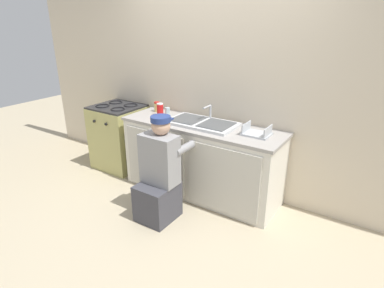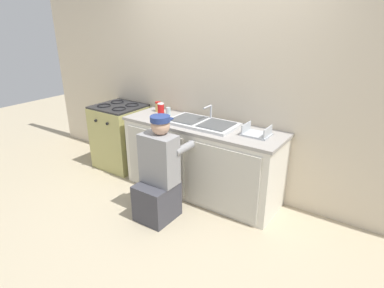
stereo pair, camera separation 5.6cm
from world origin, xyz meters
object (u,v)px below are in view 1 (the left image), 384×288
(soda_cup_red, at_px, (160,109))
(dish_rack_tray, at_px, (257,133))
(sink_double_basin, at_px, (202,123))
(plumber_person, at_px, (159,178))
(condiment_jar, at_px, (157,107))
(water_glass, at_px, (167,111))
(stove_range, at_px, (119,136))

(soda_cup_red, bearing_deg, dish_rack_tray, -0.11)
(dish_rack_tray, bearing_deg, soda_cup_red, 179.89)
(sink_double_basin, bearing_deg, soda_cup_red, 178.49)
(dish_rack_tray, bearing_deg, plumber_person, -137.03)
(condiment_jar, bearing_deg, water_glass, -16.09)
(sink_double_basin, distance_m, condiment_jar, 0.77)
(stove_range, xyz_separation_m, soda_cup_red, (0.74, 0.02, 0.50))
(water_glass, relative_size, soda_cup_red, 0.66)
(water_glass, height_order, condiment_jar, condiment_jar)
(sink_double_basin, relative_size, condiment_jar, 6.25)
(plumber_person, distance_m, condiment_jar, 1.15)
(plumber_person, bearing_deg, sink_double_basin, 82.46)
(sink_double_basin, bearing_deg, stove_range, -179.91)
(sink_double_basin, distance_m, plumber_person, 0.81)
(condiment_jar, xyz_separation_m, dish_rack_tray, (1.41, -0.11, -0.04))
(stove_range, height_order, soda_cup_red, soda_cup_red)
(sink_double_basin, xyz_separation_m, soda_cup_red, (-0.62, 0.02, 0.06))
(water_glass, distance_m, condiment_jar, 0.23)
(sink_double_basin, relative_size, stove_range, 0.89)
(stove_range, distance_m, water_glass, 0.94)
(stove_range, height_order, condiment_jar, condiment_jar)
(soda_cup_red, bearing_deg, plumber_person, -52.99)
(plumber_person, bearing_deg, stove_range, 151.73)
(sink_double_basin, bearing_deg, dish_rack_tray, 1.20)
(sink_double_basin, xyz_separation_m, dish_rack_tray, (0.66, 0.01, 0.01))
(dish_rack_tray, height_order, soda_cup_red, soda_cup_red)
(dish_rack_tray, bearing_deg, stove_range, -179.55)
(plumber_person, xyz_separation_m, water_glass, (-0.45, 0.75, 0.46))
(condiment_jar, relative_size, soda_cup_red, 0.84)
(dish_rack_tray, bearing_deg, condiment_jar, 175.42)
(stove_range, relative_size, condiment_jar, 7.01)
(condiment_jar, distance_m, soda_cup_red, 0.18)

